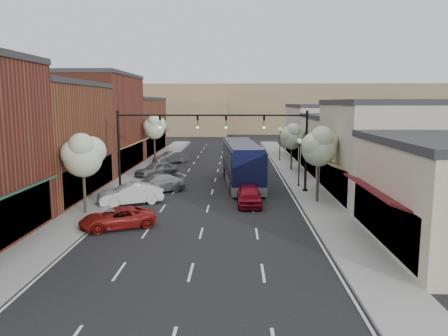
# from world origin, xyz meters

# --- Properties ---
(ground) EXTENTS (160.00, 160.00, 0.00)m
(ground) POSITION_xyz_m (0.00, 0.00, 0.00)
(ground) COLOR black
(ground) RESTS_ON ground
(sidewalk_left) EXTENTS (2.80, 73.00, 0.15)m
(sidewalk_left) POSITION_xyz_m (-8.40, 18.50, 0.07)
(sidewalk_left) COLOR gray
(sidewalk_left) RESTS_ON ground
(sidewalk_right) EXTENTS (2.80, 73.00, 0.15)m
(sidewalk_right) POSITION_xyz_m (8.40, 18.50, 0.07)
(sidewalk_right) COLOR gray
(sidewalk_right) RESTS_ON ground
(curb_left) EXTENTS (0.25, 73.00, 0.17)m
(curb_left) POSITION_xyz_m (-7.00, 18.50, 0.07)
(curb_left) COLOR gray
(curb_left) RESTS_ON ground
(curb_right) EXTENTS (0.25, 73.00, 0.17)m
(curb_right) POSITION_xyz_m (7.00, 18.50, 0.07)
(curb_right) COLOR gray
(curb_right) RESTS_ON ground
(bldg_left_midnear) EXTENTS (10.14, 14.10, 9.40)m
(bldg_left_midnear) POSITION_xyz_m (-14.23, 6.00, 4.66)
(bldg_left_midnear) COLOR brown
(bldg_left_midnear) RESTS_ON ground
(bldg_left_midfar) EXTENTS (10.14, 14.10, 10.90)m
(bldg_left_midfar) POSITION_xyz_m (-14.24, 20.00, 5.40)
(bldg_left_midfar) COLOR brown
(bldg_left_midfar) RESTS_ON ground
(bldg_left_far) EXTENTS (10.14, 18.10, 8.40)m
(bldg_left_far) POSITION_xyz_m (-14.22, 36.00, 4.16)
(bldg_left_far) COLOR brown
(bldg_left_far) RESTS_ON ground
(bldg_right_midnear) EXTENTS (9.14, 12.10, 7.90)m
(bldg_right_midnear) POSITION_xyz_m (13.72, 6.00, 3.91)
(bldg_right_midnear) COLOR beige
(bldg_right_midnear) RESTS_ON ground
(bldg_right_midfar) EXTENTS (9.14, 12.10, 6.40)m
(bldg_right_midfar) POSITION_xyz_m (13.70, 18.00, 3.17)
(bldg_right_midfar) COLOR beige
(bldg_right_midfar) RESTS_ON ground
(bldg_right_far) EXTENTS (9.14, 16.10, 7.40)m
(bldg_right_far) POSITION_xyz_m (13.71, 32.00, 3.66)
(bldg_right_far) COLOR beige
(bldg_right_far) RESTS_ON ground
(hill_far) EXTENTS (120.00, 30.00, 12.00)m
(hill_far) POSITION_xyz_m (0.00, 90.00, 6.00)
(hill_far) COLOR #7A6647
(hill_far) RESTS_ON ground
(hill_near) EXTENTS (50.00, 20.00, 8.00)m
(hill_near) POSITION_xyz_m (-25.00, 78.00, 4.00)
(hill_near) COLOR #7A6647
(hill_near) RESTS_ON ground
(signal_mast_right) EXTENTS (8.22, 0.46, 7.00)m
(signal_mast_right) POSITION_xyz_m (5.62, 8.00, 4.62)
(signal_mast_right) COLOR black
(signal_mast_right) RESTS_ON ground
(signal_mast_left) EXTENTS (8.22, 0.46, 7.00)m
(signal_mast_left) POSITION_xyz_m (-5.62, 8.00, 4.62)
(signal_mast_left) COLOR black
(signal_mast_left) RESTS_ON ground
(tree_right_near) EXTENTS (2.85, 2.65, 5.95)m
(tree_right_near) POSITION_xyz_m (8.35, 3.94, 4.45)
(tree_right_near) COLOR #47382B
(tree_right_near) RESTS_ON ground
(tree_right_far) EXTENTS (2.85, 2.65, 5.43)m
(tree_right_far) POSITION_xyz_m (8.35, 19.94, 3.99)
(tree_right_far) COLOR #47382B
(tree_right_far) RESTS_ON ground
(tree_left_near) EXTENTS (2.85, 2.65, 5.69)m
(tree_left_near) POSITION_xyz_m (-8.25, -0.06, 4.22)
(tree_left_near) COLOR #47382B
(tree_left_near) RESTS_ON ground
(tree_left_far) EXTENTS (2.85, 2.65, 6.13)m
(tree_left_far) POSITION_xyz_m (-8.25, 25.94, 4.60)
(tree_left_far) COLOR #47382B
(tree_left_far) RESTS_ON ground
(lamp_post_near) EXTENTS (0.44, 0.44, 4.44)m
(lamp_post_near) POSITION_xyz_m (7.80, 10.50, 3.01)
(lamp_post_near) COLOR black
(lamp_post_near) RESTS_ON ground
(lamp_post_far) EXTENTS (0.44, 0.44, 4.44)m
(lamp_post_far) POSITION_xyz_m (7.80, 28.00, 3.01)
(lamp_post_far) COLOR black
(lamp_post_far) RESTS_ON ground
(coach_bus) EXTENTS (3.95, 13.19, 3.97)m
(coach_bus) POSITION_xyz_m (2.59, 11.47, 2.06)
(coach_bus) COLOR black
(coach_bus) RESTS_ON ground
(red_hatchback) EXTENTS (1.89, 4.55, 1.54)m
(red_hatchback) POSITION_xyz_m (3.05, 3.19, 0.77)
(red_hatchback) COLOR maroon
(red_hatchback) RESTS_ON ground
(parked_car_a) EXTENTS (5.06, 3.87, 1.28)m
(parked_car_a) POSITION_xyz_m (-5.26, -3.05, 0.64)
(parked_car_a) COLOR maroon
(parked_car_a) RESTS_ON ground
(parked_car_b) EXTENTS (5.06, 3.58, 1.59)m
(parked_car_b) POSITION_xyz_m (-5.97, 3.28, 0.79)
(parked_car_b) COLOR silver
(parked_car_b) RESTS_ON ground
(parked_car_c) EXTENTS (5.49, 4.41, 1.49)m
(parked_car_c) POSITION_xyz_m (-4.88, 7.84, 0.75)
(parked_car_c) COLOR gray
(parked_car_c) RESTS_ON ground
(parked_car_d) EXTENTS (4.53, 4.74, 1.60)m
(parked_car_d) POSITION_xyz_m (-6.20, 15.42, 0.80)
(parked_car_d) COLOR slate
(parked_car_d) RESTS_ON ground
(parked_car_e) EXTENTS (4.46, 4.28, 1.51)m
(parked_car_e) POSITION_xyz_m (-6.20, 25.53, 0.76)
(parked_car_e) COLOR gray
(parked_car_e) RESTS_ON ground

